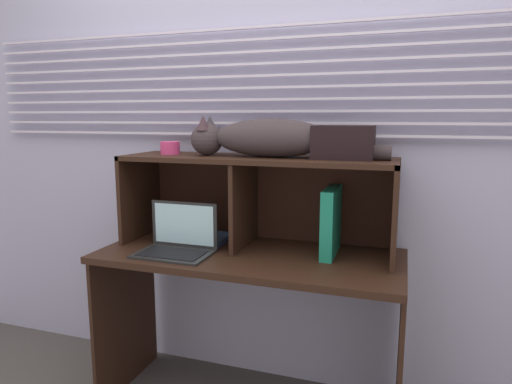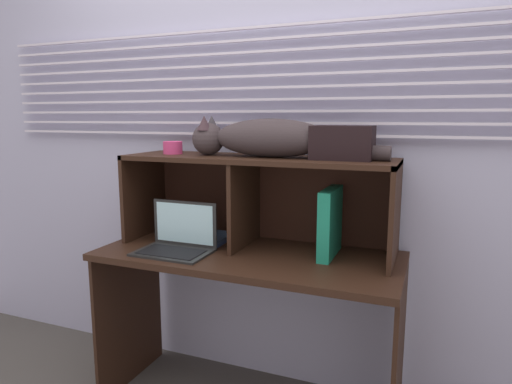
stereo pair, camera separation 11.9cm
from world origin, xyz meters
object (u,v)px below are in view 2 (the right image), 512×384
object	(u,v)px
binder_upright	(330,222)
storage_box	(342,143)
cat	(263,138)
book_stack	(211,239)
small_basket	(173,148)
laptop	(177,241)

from	to	relation	value
binder_upright	storage_box	xyz separation A→B (m)	(0.04, 0.00, 0.35)
cat	book_stack	xyz separation A→B (m)	(-0.27, -0.00, -0.50)
small_basket	storage_box	size ratio (longest dim) A/B	0.36
binder_upright	storage_box	world-z (taller)	storage_box
cat	storage_box	world-z (taller)	cat
binder_upright	book_stack	xyz separation A→B (m)	(-0.59, -0.00, -0.14)
laptop	book_stack	size ratio (longest dim) A/B	1.31
cat	book_stack	size ratio (longest dim) A/B	3.60
binder_upright	small_basket	distance (m)	0.85
binder_upright	storage_box	bearing A→B (deg)	0.00
laptop	storage_box	size ratio (longest dim) A/B	1.29
cat	binder_upright	xyz separation A→B (m)	(0.32, 0.00, -0.36)
laptop	storage_box	world-z (taller)	storage_box
cat	storage_box	xyz separation A→B (m)	(0.36, 0.00, -0.01)
laptop	small_basket	xyz separation A→B (m)	(-0.13, 0.19, 0.41)
cat	storage_box	distance (m)	0.36
binder_upright	book_stack	size ratio (longest dim) A/B	1.19
storage_box	small_basket	bearing A→B (deg)	180.00
binder_upright	small_basket	world-z (taller)	small_basket
book_stack	storage_box	bearing A→B (deg)	0.02
book_stack	binder_upright	bearing A→B (deg)	0.02
cat	binder_upright	distance (m)	0.48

